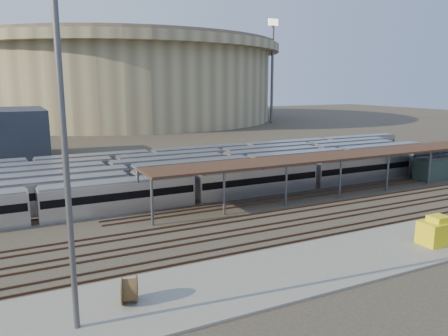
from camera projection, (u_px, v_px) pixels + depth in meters
ground at (225, 218)px, 49.14m from camera, size 420.00×420.00×0.00m
apron at (254, 279)px, 33.75m from camera, size 50.00×9.00×0.20m
subway_trains at (137, 176)px, 62.90m from camera, size 121.08×23.90×3.60m
inspection_shed at (352, 156)px, 61.34m from camera, size 60.30×6.00×5.30m
empty_tracks at (247, 231)px, 44.73m from camera, size 170.00×9.62×0.18m
stadium at (127, 80)px, 179.98m from camera, size 124.00×124.00×32.50m
floodlight_2 at (272, 68)px, 163.73m from camera, size 4.00×1.00×38.40m
floodlight_3 at (31, 70)px, 181.43m from camera, size 4.00×1.00×38.40m
cable_reel_east at (130, 290)px, 29.71m from camera, size 1.51×2.04×1.82m
yard_light_pole at (64, 139)px, 24.61m from camera, size 0.80×0.36×23.13m
yellow_equipment at (437, 232)px, 40.74m from camera, size 3.48×2.24×2.13m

